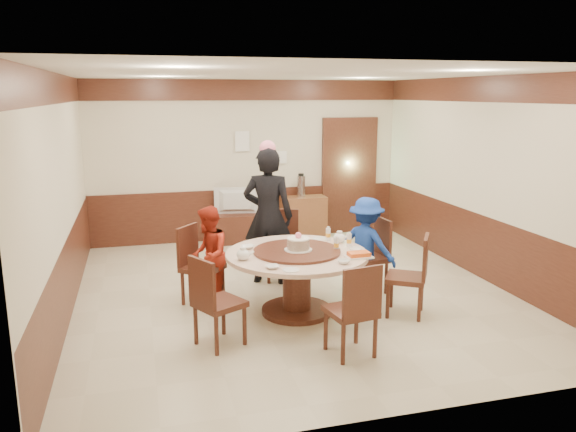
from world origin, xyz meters
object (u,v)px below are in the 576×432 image
object	(u,v)px
birthday_cake	(298,244)
shrimp_platter	(359,255)
banquet_table	(297,270)
person_blue	(366,246)
television	(237,201)
thermos	(301,186)
tv_stand	(238,228)
person_standing	(268,216)
side_cabinet	(303,217)
person_red	(209,255)

from	to	relation	value
birthday_cake	shrimp_platter	world-z (taller)	birthday_cake
banquet_table	birthday_cake	size ratio (longest dim) A/B	5.14
person_blue	television	xyz separation A→B (m)	(-1.17, 2.96, 0.10)
banquet_table	thermos	xyz separation A→B (m)	(1.06, 3.45, 0.41)
thermos	television	bearing A→B (deg)	-178.53
tv_stand	thermos	size ratio (longest dim) A/B	2.24
birthday_cake	television	xyz separation A→B (m)	(-0.12, 3.43, -0.12)
tv_stand	television	distance (m)	0.48
person_blue	shrimp_platter	bearing A→B (deg)	112.23
person_standing	shrimp_platter	size ratio (longest dim) A/B	6.24
birthday_cake	side_cabinet	size ratio (longest dim) A/B	0.41
person_blue	banquet_table	bearing A→B (deg)	73.34
shrimp_platter	tv_stand	world-z (taller)	shrimp_platter
tv_stand	person_standing	bearing A→B (deg)	-89.07
birthday_cake	thermos	distance (m)	3.62
television	person_standing	bearing A→B (deg)	100.14
television	person_red	bearing A→B (deg)	82.21
person_blue	birthday_cake	world-z (taller)	person_blue
thermos	person_red	bearing A→B (deg)	-125.67
banquet_table	shrimp_platter	size ratio (longest dim) A/B	5.57
banquet_table	television	world-z (taller)	television
person_standing	thermos	bearing A→B (deg)	-93.56
banquet_table	tv_stand	world-z (taller)	banquet_table
television	thermos	bearing A→B (deg)	-169.31
birthday_cake	television	bearing A→B (deg)	91.93
person_blue	side_cabinet	size ratio (longest dim) A/B	1.58
person_standing	person_blue	bearing A→B (deg)	170.05
person_red	birthday_cake	xyz separation A→B (m)	(0.97, -0.65, 0.25)
person_red	television	distance (m)	2.91
banquet_table	shrimp_platter	distance (m)	0.77
person_standing	shrimp_platter	distance (m)	1.73
birthday_cake	side_cabinet	distance (m)	3.66
person_red	television	size ratio (longest dim) A/B	1.52
shrimp_platter	thermos	bearing A→B (deg)	83.40
birthday_cake	person_standing	bearing A→B (deg)	93.78
television	side_cabinet	world-z (taller)	television
person_blue	birthday_cake	size ratio (longest dim) A/B	3.90
television	side_cabinet	size ratio (longest dim) A/B	1.00
birthday_cake	tv_stand	distance (m)	3.49
person_red	thermos	distance (m)	3.47
person_red	side_cabinet	xyz separation A→B (m)	(2.06, 2.81, -0.23)
person_standing	side_cabinet	world-z (taller)	person_standing
person_red	television	xyz separation A→B (m)	(0.85, 2.78, 0.12)
person_red	side_cabinet	world-z (taller)	person_red
banquet_table	birthday_cake	bearing A→B (deg)	-49.60
banquet_table	shrimp_platter	bearing A→B (deg)	-31.98
person_blue	television	world-z (taller)	person_blue
banquet_table	person_standing	distance (m)	1.26
banquet_table	birthday_cake	xyz separation A→B (m)	(0.01, -0.01, 0.32)
birthday_cake	thermos	xyz separation A→B (m)	(1.05, 3.46, 0.09)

